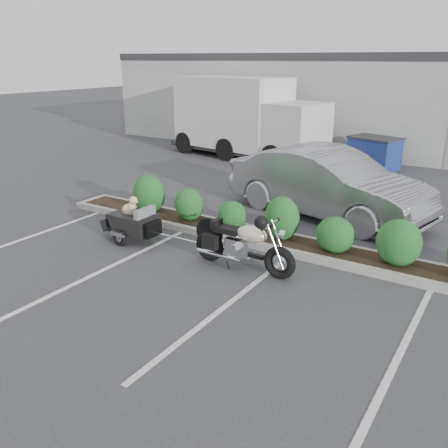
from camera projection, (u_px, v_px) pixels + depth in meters
The scene contains 8 objects.
ground at pixel (190, 274), 8.80m from camera, with size 90.00×90.00×0.00m, color #38383A.
planter_kerb at pixel (289, 244), 10.02m from camera, with size 12.00×1.00×0.15m, color #9E9E93.
building at pixel (409, 99), 21.67m from camera, with size 26.00×10.00×4.00m, color #9EA099.
motorcycle at pixel (242, 245), 8.87m from camera, with size 2.16×0.73×1.24m.
pet_trailer at pixel (133, 222), 10.31m from camera, with size 1.71×0.95×1.03m.
sedan at pixel (328, 183), 11.77m from camera, with size 1.81×5.18×1.71m, color #A6A6AD.
dumpster at pixel (374, 153), 17.07m from camera, with size 1.99×1.63×1.13m.
delivery_truck at pixel (247, 120), 18.74m from camera, with size 7.02×3.26×3.09m.
Camera 1 is at (4.82, -6.40, 3.80)m, focal length 38.00 mm.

